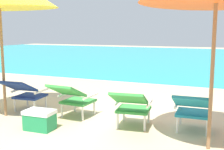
{
  "coord_description": "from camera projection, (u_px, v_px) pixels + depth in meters",
  "views": [
    {
      "loc": [
        2.06,
        -4.35,
        1.57
      ],
      "look_at": [
        0.0,
        0.54,
        0.75
      ],
      "focal_mm": 46.2,
      "sensor_mm": 36.0,
      "label": 1
    }
  ],
  "objects": [
    {
      "name": "ocean_band",
      "position": [
        194.0,
        58.0,
        16.73
      ],
      "size": [
        40.0,
        18.0,
        0.01
      ],
      "primitive_type": "cube",
      "color": "#28B2B7",
      "rests_on": "ground_plane"
    },
    {
      "name": "ground_plane",
      "position": [
        157.0,
        83.0,
        8.64
      ],
      "size": [
        40.0,
        40.0,
        0.0
      ],
      "primitive_type": "plane",
      "color": "#CCB78E"
    },
    {
      "name": "lounge_chair_near_right",
      "position": [
        132.0,
        105.0,
        4.58
      ],
      "size": [
        0.64,
        0.93,
        0.68
      ],
      "color": "#338E3D",
      "rests_on": "ground_plane"
    },
    {
      "name": "lounge_chair_near_left",
      "position": [
        73.0,
        97.0,
        5.13
      ],
      "size": [
        0.58,
        0.9,
        0.68
      ],
      "color": "#338E3D",
      "rests_on": "ground_plane"
    },
    {
      "name": "lounge_chair_far_right",
      "position": [
        193.0,
        108.0,
        4.36
      ],
      "size": [
        0.57,
        0.9,
        0.68
      ],
      "color": "teal",
      "rests_on": "ground_plane"
    },
    {
      "name": "lounge_chair_far_left",
      "position": [
        25.0,
        92.0,
        5.53
      ],
      "size": [
        0.61,
        0.92,
        0.68
      ],
      "color": "navy",
      "rests_on": "ground_plane"
    },
    {
      "name": "cooler_box",
      "position": [
        40.0,
        120.0,
        4.59
      ],
      "size": [
        0.48,
        0.34,
        0.32
      ],
      "color": "#1E844C",
      "rests_on": "ground_plane"
    }
  ]
}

